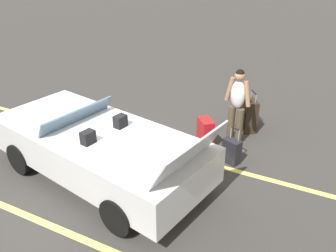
% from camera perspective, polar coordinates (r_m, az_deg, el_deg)
% --- Properties ---
extents(ground_plane, '(80.00, 80.00, 0.00)m').
position_cam_1_polar(ground_plane, '(6.69, -10.72, -7.95)').
color(ground_plane, '#383533').
extents(lot_line_near, '(18.00, 0.12, 0.01)m').
position_cam_1_polar(lot_line_near, '(7.56, -5.00, -3.05)').
color(lot_line_near, '#EAE066').
rests_on(lot_line_near, ground_plane).
extents(lot_line_mid, '(18.00, 0.12, 0.01)m').
position_cam_1_polar(lot_line_mid, '(5.89, -19.22, -14.85)').
color(lot_line_mid, '#EAE066').
rests_on(lot_line_mid, ground_plane).
extents(convertible_car, '(4.43, 2.51, 1.51)m').
position_cam_1_polar(convertible_car, '(6.50, -12.34, -3.03)').
color(convertible_car, silver).
rests_on(convertible_car, ground_plane).
extents(suitcase_large_black, '(0.51, 0.55, 0.93)m').
position_cam_1_polar(suitcase_large_black, '(8.18, 12.92, 1.73)').
color(suitcase_large_black, '#2D2319').
rests_on(suitcase_large_black, ground_plane).
extents(suitcase_medium_bright, '(0.45, 0.46, 0.62)m').
position_cam_1_polar(suitcase_medium_bright, '(7.38, 6.10, -1.16)').
color(suitcase_medium_bright, red).
rests_on(suitcase_medium_bright, ground_plane).
extents(suitcase_small_carryon, '(0.39, 0.31, 0.74)m').
position_cam_1_polar(suitcase_small_carryon, '(6.93, 10.32, -4.05)').
color(suitcase_small_carryon, black).
rests_on(suitcase_small_carryon, ground_plane).
extents(traveler_person, '(0.60, 0.29, 1.65)m').
position_cam_1_polar(traveler_person, '(7.34, 11.20, 3.69)').
color(traveler_person, '#4C3F2D').
rests_on(traveler_person, ground_plane).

